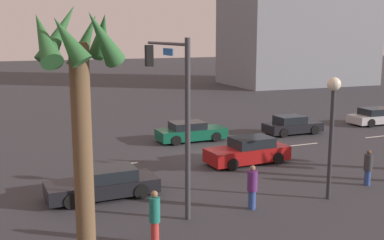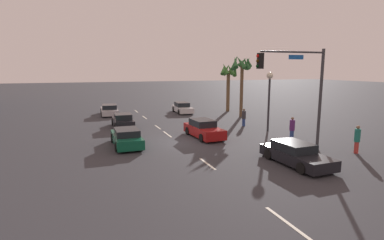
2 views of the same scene
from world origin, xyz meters
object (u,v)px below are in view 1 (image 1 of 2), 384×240
Objects in this scene: car_1 at (191,132)px; car_2 at (104,184)px; streetlamp at (332,113)px; pedestrian_1 at (252,186)px; car_4 at (292,125)px; traffic_signal at (173,94)px; car_5 at (378,117)px; palm_tree_0 at (79,89)px; car_3 at (248,151)px; pedestrian_0 at (155,216)px; pedestrian_2 at (368,167)px; building_0 at (298,7)px.

car_1 is 0.96× the size of car_2.
streetlamp is (-1.05, 12.48, 3.09)m from car_1.
streetlamp is 2.87× the size of pedestrian_1.
car_4 is 0.60× the size of traffic_signal.
palm_tree_0 is at bearing 30.54° from car_5.
car_3 is 2.50× the size of pedestrian_0.
pedestrian_1 is (3.57, -0.23, -2.75)m from streetlamp.
palm_tree_0 is at bearing 14.33° from pedestrian_2.
car_2 is 0.60× the size of palm_tree_0.
car_3 is 45.03m from building_0.
car_2 is 1.02× the size of car_3.
pedestrian_2 reaches higher than car_5.
car_1 is 0.94× the size of car_5.
car_4 is 0.79× the size of streetlamp.
pedestrian_2 reaches higher than car_3.
traffic_signal reaches higher than pedestrian_0.
building_0 is (-30.59, -40.41, 9.65)m from pedestrian_1.
streetlamp reaches higher than pedestrian_2.
car_1 is at bearing -116.27° from traffic_signal.
car_3 is at bearing -59.93° from pedestrian_2.
car_1 is 7.44m from car_4.
pedestrian_2 is (-11.00, -2.08, -0.10)m from pedestrian_0.
palm_tree_0 is (10.35, 8.92, 4.77)m from car_3.
pedestrian_0 is at bearing 18.43° from pedestrian_1.
traffic_signal is at bearing 26.40° from car_5.
pedestrian_1 reaches higher than car_4.
building_0 reaches higher than pedestrian_0.
car_4 is 0.19× the size of building_0.
streetlamp is (-8.67, 3.95, 3.10)m from car_2.
car_1 is 0.21× the size of building_0.
pedestrian_0 is 55.56m from building_0.
traffic_signal reaches higher than pedestrian_1.
car_2 is 0.70× the size of traffic_signal.
building_0 is (-28.07, -28.16, 9.98)m from car_1.
pedestrian_1 is (-2.72, 1.64, -3.61)m from traffic_signal.
car_1 is 11.44m from car_2.
pedestrian_1 is at bearing 61.52° from car_3.
pedestrian_1 is at bearing -3.71° from streetlamp.
building_0 is at bearing -128.47° from car_3.
car_3 is at bearing -164.63° from car_2.
building_0 reaches higher than traffic_signal.
streetlamp is 11.12m from palm_tree_0.
pedestrian_0 is 1.03× the size of pedestrian_1.
palm_tree_0 is (4.37, 4.54, 0.87)m from traffic_signal.
car_3 is 0.97× the size of car_5.
building_0 reaches higher than streetlamp.
palm_tree_0 is at bearing 22.21° from pedestrian_1.
streetlamp is at bearing 92.77° from car_3.
traffic_signal is at bearing -6.75° from pedestrian_2.
car_4 is (-6.66, -5.51, -0.06)m from car_3.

